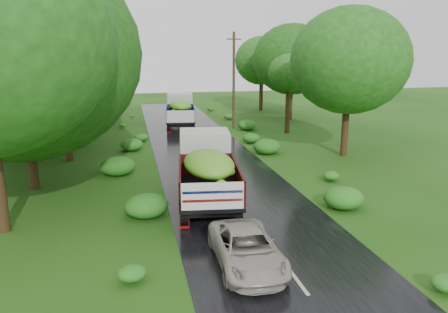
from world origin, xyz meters
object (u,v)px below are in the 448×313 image
object	(u,v)px
truck_far	(180,109)
car	(247,249)
truck_near	(207,167)
utility_pole	(234,80)

from	to	relation	value
truck_far	car	size ratio (longest dim) A/B	1.62
truck_near	car	xyz separation A→B (m)	(0.15, -6.34, -1.04)
utility_pole	car	bearing A→B (deg)	-122.10
truck_far	car	distance (m)	26.44
truck_far	car	world-z (taller)	truck_far
truck_far	car	bearing A→B (deg)	-85.95
truck_near	car	bearing A→B (deg)	-81.66
truck_near	truck_far	size ratio (longest dim) A/B	1.04
utility_pole	truck_far	bearing A→B (deg)	140.01
truck_near	truck_far	xyz separation A→B (m)	(1.15, 20.06, -0.07)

